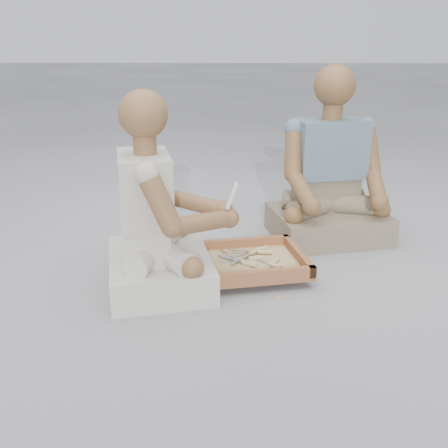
{
  "coord_description": "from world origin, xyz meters",
  "views": [
    {
      "loc": [
        0.04,
        -1.89,
        1.05
      ],
      "look_at": [
        -0.03,
        0.18,
        0.3
      ],
      "focal_mm": 40.0,
      "sensor_mm": 36.0,
      "label": 1
    }
  ],
  "objects_px": {
    "craftsman": "(157,223)",
    "companion": "(330,183)",
    "tool_tray": "(248,262)",
    "carved_panel": "(209,258)"
  },
  "relations": [
    {
      "from": "carved_panel",
      "to": "companion",
      "type": "xyz_separation_m",
      "value": [
        0.66,
        0.39,
        0.3
      ]
    },
    {
      "from": "carved_panel",
      "to": "companion",
      "type": "relative_size",
      "value": 0.62
    },
    {
      "from": "tool_tray",
      "to": "craftsman",
      "type": "xyz_separation_m",
      "value": [
        -0.41,
        -0.12,
        0.24
      ]
    },
    {
      "from": "companion",
      "to": "carved_panel",
      "type": "bearing_deg",
      "value": 17.02
    },
    {
      "from": "craftsman",
      "to": "companion",
      "type": "height_order",
      "value": "companion"
    },
    {
      "from": "craftsman",
      "to": "companion",
      "type": "xyz_separation_m",
      "value": [
        0.87,
        0.65,
        0.02
      ]
    },
    {
      "from": "carved_panel",
      "to": "companion",
      "type": "height_order",
      "value": "companion"
    },
    {
      "from": "tool_tray",
      "to": "companion",
      "type": "xyz_separation_m",
      "value": [
        0.46,
        0.53,
        0.25
      ]
    },
    {
      "from": "carved_panel",
      "to": "tool_tray",
      "type": "height_order",
      "value": "tool_tray"
    },
    {
      "from": "carved_panel",
      "to": "tool_tray",
      "type": "xyz_separation_m",
      "value": [
        0.2,
        -0.14,
        0.04
      ]
    }
  ]
}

